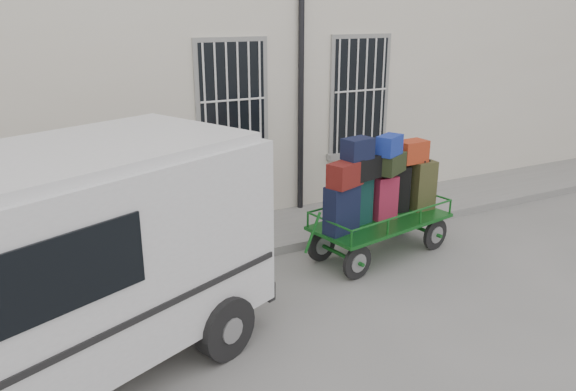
# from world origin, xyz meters

# --- Properties ---
(ground) EXTENTS (80.00, 80.00, 0.00)m
(ground) POSITION_xyz_m (0.00, 0.00, 0.00)
(ground) COLOR slate
(ground) RESTS_ON ground
(building) EXTENTS (24.00, 5.15, 6.00)m
(building) POSITION_xyz_m (0.00, 5.50, 3.00)
(building) COLOR beige
(building) RESTS_ON ground
(sidewalk) EXTENTS (24.00, 1.70, 0.15)m
(sidewalk) POSITION_xyz_m (0.00, 2.20, 0.07)
(sidewalk) COLOR gray
(sidewalk) RESTS_ON ground
(luggage_cart) EXTENTS (2.84, 1.47, 2.05)m
(luggage_cart) POSITION_xyz_m (1.15, 0.63, 1.06)
(luggage_cart) COLOR black
(luggage_cart) RESTS_ON ground
(van) EXTENTS (5.43, 3.90, 2.54)m
(van) POSITION_xyz_m (-4.02, -0.61, 1.46)
(van) COLOR white
(van) RESTS_ON ground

